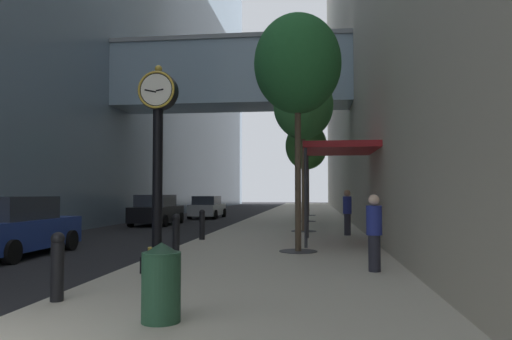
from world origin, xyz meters
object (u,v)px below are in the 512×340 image
Objects in this scene: pedestrian_walking at (374,231)px; car_blue_mid at (15,227)px; bollard_fourth at (202,224)px; pedestrian_by_clock at (347,211)px; bollard_third at (176,231)px; street_tree_mid_far at (306,146)px; car_silver_far at (207,207)px; street_tree_near at (298,65)px; street_tree_far at (308,147)px; bollard_nearest at (57,265)px; car_black_near at (157,210)px; trash_bin at (161,281)px; street_tree_mid_near at (303,106)px; street_clock at (158,157)px.

pedestrian_walking is 10.18m from car_blue_mid.
pedestrian_by_clock is (5.35, 2.39, 0.40)m from bollard_fourth.
street_tree_mid_far reaches higher than bollard_third.
street_tree_near is at bearing -69.99° from car_silver_far.
street_tree_far is at bearing 90.00° from street_tree_near.
car_black_near is at bearing 104.16° from bollard_nearest.
pedestrian_by_clock is at bearing 75.86° from trash_bin.
car_silver_far is (-7.11, 12.36, -4.91)m from street_tree_mid_near.
street_clock is 2.50× the size of pedestrian_by_clock.
street_clock is at bearing -84.57° from bollard_fourth.
pedestrian_walking reaches higher than bollard_nearest.
street_tree_far reaches higher than bollard_nearest.
street_tree_mid_near reaches higher than street_tree_mid_far.
street_clock is 4.14× the size of bollard_third.
street_clock is at bearing 109.51° from trash_bin.
street_tree_far is at bearing 48.23° from car_black_near.
car_black_near is 7.49m from car_silver_far.
bollard_nearest is 0.24× the size of car_black_near.
street_tree_mid_near is at bearing -30.78° from car_black_near.
car_blue_mid is (-8.16, -22.47, -4.32)m from street_tree_far.
street_tree_near is 1.58× the size of car_silver_far.
street_tree_near reaches higher than bollard_third.
street_tree_far is at bearing 86.95° from trash_bin.
pedestrian_by_clock reaches higher than bollard_third.
street_tree_mid_near is 1.59× the size of car_black_near.
car_black_near reaches higher than bollard_third.
trash_bin is (-1.56, -22.06, -3.87)m from street_tree_mid_far.
pedestrian_walking is 0.38× the size of car_silver_far.
car_black_near is 1.01× the size of car_silver_far.
trash_bin is at bearing -74.99° from bollard_third.
bollard_third is 0.25× the size of car_silver_far.
street_tree_mid_near is at bearing -90.00° from street_tree_far.
street_clock is at bearing -71.30° from car_black_near.
trash_bin is (-1.56, -14.90, -5.00)m from street_tree_mid_near.
street_clock is 17.04m from car_black_near.
street_tree_mid_near is at bearing 90.00° from street_tree_near.
pedestrian_walking is at bearing 53.33° from trash_bin.
pedestrian_by_clock is at bearing 66.39° from bollard_nearest.
bollard_nearest is 26.52m from car_silver_far.
street_clock reaches higher than car_black_near.
bollard_nearest is 0.25× the size of car_blue_mid.
bollard_nearest is 6.56m from bollard_third.
street_tree_mid_near is at bearing 136.20° from pedestrian_by_clock.
pedestrian_walking is at bearing -13.03° from car_blue_mid.
street_tree_near reaches higher than car_black_near.
pedestrian_walking is 18.44m from car_black_near.
trash_bin is 9.44m from car_blue_mid.
bollard_third is 0.60× the size of pedestrian_by_clock.
bollard_fourth is at bearing 130.01° from pedestrian_walking.
street_tree_mid_near reaches higher than bollard_third.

